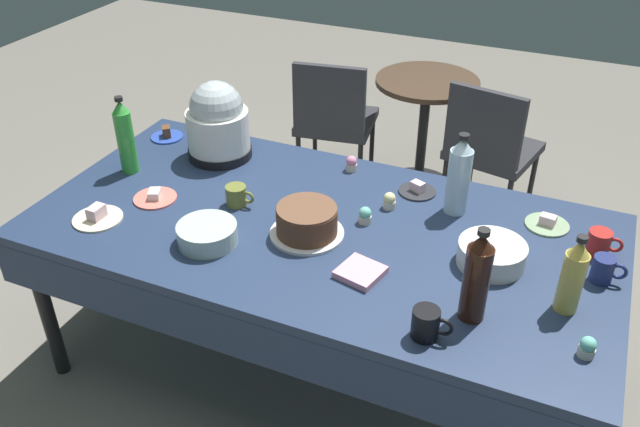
{
  "coord_description": "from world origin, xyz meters",
  "views": [
    {
      "loc": [
        0.84,
        -1.92,
        2.16
      ],
      "look_at": [
        0.0,
        0.0,
        0.8
      ],
      "focal_mm": 37.42,
      "sensor_mm": 36.0,
      "label": 1
    }
  ],
  "objects_px": {
    "soda_bottle_lime_soda": "(125,137)",
    "ceramic_snack_bowl": "(492,254)",
    "dessert_plate_cream": "(97,216)",
    "soda_bottle_cola": "(477,278)",
    "round_cafe_table": "(424,115)",
    "dessert_plate_coral": "(155,197)",
    "maroon_chair_left": "(334,116)",
    "dessert_plate_charcoal": "(417,190)",
    "coffee_mug_navy": "(604,269)",
    "coffee_mug_red": "(600,243)",
    "coffee_mug_black": "(426,324)",
    "glass_salad_bowl": "(207,234)",
    "cupcake_vanilla": "(389,201)",
    "dessert_plate_cobalt": "(167,135)",
    "maroon_chair_right": "(490,145)",
    "frosted_layer_cake": "(307,222)",
    "cupcake_lemon": "(587,347)",
    "coffee_mug_olive": "(237,195)",
    "dessert_plate_sage": "(547,223)",
    "soda_bottle_ginger_ale": "(573,276)",
    "cupcake_mint": "(351,164)",
    "potluck_table": "(320,238)",
    "cupcake_rose": "(365,215)",
    "slow_cooker": "(218,123)"
  },
  "relations": [
    {
      "from": "cupcake_rose",
      "to": "soda_bottle_cola",
      "type": "height_order",
      "value": "soda_bottle_cola"
    },
    {
      "from": "coffee_mug_red",
      "to": "coffee_mug_black",
      "type": "relative_size",
      "value": 0.96
    },
    {
      "from": "soda_bottle_lime_soda",
      "to": "ceramic_snack_bowl",
      "type": "bearing_deg",
      "value": -1.47
    },
    {
      "from": "dessert_plate_sage",
      "to": "soda_bottle_ginger_ale",
      "type": "height_order",
      "value": "soda_bottle_ginger_ale"
    },
    {
      "from": "cupcake_mint",
      "to": "soda_bottle_lime_soda",
      "type": "distance_m",
      "value": 0.96
    },
    {
      "from": "soda_bottle_lime_soda",
      "to": "cupcake_mint",
      "type": "bearing_deg",
      "value": 23.89
    },
    {
      "from": "coffee_mug_navy",
      "to": "potluck_table",
      "type": "bearing_deg",
      "value": -176.02
    },
    {
      "from": "frosted_layer_cake",
      "to": "slow_cooker",
      "type": "relative_size",
      "value": 0.79
    },
    {
      "from": "dessert_plate_charcoal",
      "to": "coffee_mug_navy",
      "type": "relative_size",
      "value": 1.33
    },
    {
      "from": "cupcake_rose",
      "to": "coffee_mug_red",
      "type": "distance_m",
      "value": 0.84
    },
    {
      "from": "maroon_chair_left",
      "to": "coffee_mug_navy",
      "type": "bearing_deg",
      "value": -41.61
    },
    {
      "from": "round_cafe_table",
      "to": "soda_bottle_lime_soda",
      "type": "bearing_deg",
      "value": -118.28
    },
    {
      "from": "soda_bottle_cola",
      "to": "coffee_mug_black",
      "type": "relative_size",
      "value": 2.57
    },
    {
      "from": "cupcake_vanilla",
      "to": "soda_bottle_cola",
      "type": "bearing_deg",
      "value": -48.74
    },
    {
      "from": "dessert_plate_charcoal",
      "to": "dessert_plate_sage",
      "type": "distance_m",
      "value": 0.52
    },
    {
      "from": "soda_bottle_cola",
      "to": "round_cafe_table",
      "type": "height_order",
      "value": "soda_bottle_cola"
    },
    {
      "from": "coffee_mug_olive",
      "to": "cupcake_rose",
      "type": "bearing_deg",
      "value": 8.73
    },
    {
      "from": "dessert_plate_coral",
      "to": "coffee_mug_olive",
      "type": "distance_m",
      "value": 0.34
    },
    {
      "from": "glass_salad_bowl",
      "to": "cupcake_rose",
      "type": "xyz_separation_m",
      "value": [
        0.48,
        0.35,
        -0.01
      ]
    },
    {
      "from": "dessert_plate_coral",
      "to": "maroon_chair_left",
      "type": "relative_size",
      "value": 0.2
    },
    {
      "from": "dessert_plate_coral",
      "to": "soda_bottle_cola",
      "type": "bearing_deg",
      "value": -7.93
    },
    {
      "from": "glass_salad_bowl",
      "to": "dessert_plate_cream",
      "type": "distance_m",
      "value": 0.47
    },
    {
      "from": "coffee_mug_red",
      "to": "round_cafe_table",
      "type": "xyz_separation_m",
      "value": [
        -1.03,
        1.43,
        -0.3
      ]
    },
    {
      "from": "glass_salad_bowl",
      "to": "dessert_plate_cream",
      "type": "relative_size",
      "value": 1.16
    },
    {
      "from": "cupcake_lemon",
      "to": "coffee_mug_red",
      "type": "bearing_deg",
      "value": 91.05
    },
    {
      "from": "cupcake_vanilla",
      "to": "coffee_mug_red",
      "type": "height_order",
      "value": "coffee_mug_red"
    },
    {
      "from": "potluck_table",
      "to": "glass_salad_bowl",
      "type": "distance_m",
      "value": 0.44
    },
    {
      "from": "soda_bottle_cola",
      "to": "maroon_chair_right",
      "type": "relative_size",
      "value": 0.39
    },
    {
      "from": "dessert_plate_coral",
      "to": "maroon_chair_right",
      "type": "distance_m",
      "value": 1.89
    },
    {
      "from": "dessert_plate_cobalt",
      "to": "maroon_chair_right",
      "type": "relative_size",
      "value": 0.18
    },
    {
      "from": "coffee_mug_navy",
      "to": "coffee_mug_red",
      "type": "bearing_deg",
      "value": 98.82
    },
    {
      "from": "soda_bottle_lime_soda",
      "to": "maroon_chair_right",
      "type": "relative_size",
      "value": 0.4
    },
    {
      "from": "coffee_mug_navy",
      "to": "round_cafe_table",
      "type": "height_order",
      "value": "coffee_mug_navy"
    },
    {
      "from": "dessert_plate_cobalt",
      "to": "cupcake_mint",
      "type": "xyz_separation_m",
      "value": [
        0.91,
        0.06,
        0.02
      ]
    },
    {
      "from": "frosted_layer_cake",
      "to": "cupcake_vanilla",
      "type": "height_order",
      "value": "frosted_layer_cake"
    },
    {
      "from": "dessert_plate_coral",
      "to": "cupcake_lemon",
      "type": "relative_size",
      "value": 2.57
    },
    {
      "from": "slow_cooker",
      "to": "dessert_plate_sage",
      "type": "height_order",
      "value": "slow_cooker"
    },
    {
      "from": "frosted_layer_cake",
      "to": "soda_bottle_cola",
      "type": "height_order",
      "value": "soda_bottle_cola"
    },
    {
      "from": "maroon_chair_left",
      "to": "soda_bottle_lime_soda",
      "type": "bearing_deg",
      "value": -105.21
    },
    {
      "from": "cupcake_vanilla",
      "to": "maroon_chair_right",
      "type": "height_order",
      "value": "maroon_chair_right"
    },
    {
      "from": "dessert_plate_coral",
      "to": "cupcake_mint",
      "type": "xyz_separation_m",
      "value": [
        0.64,
        0.54,
        0.02
      ]
    },
    {
      "from": "frosted_layer_cake",
      "to": "dessert_plate_cobalt",
      "type": "xyz_separation_m",
      "value": [
        -0.94,
        0.46,
        -0.04
      ]
    },
    {
      "from": "glass_salad_bowl",
      "to": "cupcake_rose",
      "type": "height_order",
      "value": "glass_salad_bowl"
    },
    {
      "from": "dessert_plate_cream",
      "to": "frosted_layer_cake",
      "type": "bearing_deg",
      "value": 16.4
    },
    {
      "from": "dessert_plate_cream",
      "to": "round_cafe_table",
      "type": "distance_m",
      "value": 2.12
    },
    {
      "from": "coffee_mug_red",
      "to": "coffee_mug_olive",
      "type": "distance_m",
      "value": 1.35
    },
    {
      "from": "slow_cooker",
      "to": "soda_bottle_lime_soda",
      "type": "xyz_separation_m",
      "value": [
        -0.28,
        -0.27,
        -0.0
      ]
    },
    {
      "from": "coffee_mug_black",
      "to": "coffee_mug_olive",
      "type": "bearing_deg",
      "value": 154.3
    },
    {
      "from": "dessert_plate_cream",
      "to": "soda_bottle_cola",
      "type": "distance_m",
      "value": 1.44
    },
    {
      "from": "dessert_plate_cream",
      "to": "cupcake_mint",
      "type": "distance_m",
      "value": 1.06
    }
  ]
}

